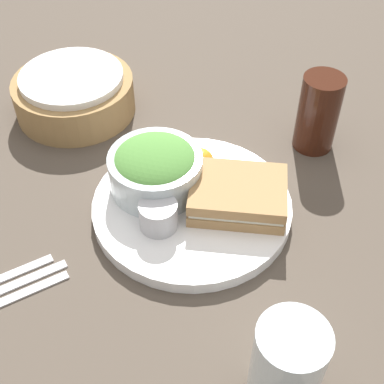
{
  "coord_description": "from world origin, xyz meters",
  "views": [
    {
      "loc": [
        -0.01,
        -0.52,
        0.57
      ],
      "look_at": [
        0.0,
        0.0,
        0.04
      ],
      "focal_mm": 50.0,
      "sensor_mm": 36.0,
      "label": 1
    }
  ],
  "objects_px": {
    "dressing_cup": "(158,215)",
    "fork": "(2,302)",
    "bread_basket": "(74,94)",
    "drink_glass": "(318,113)",
    "plate": "(192,206)",
    "water_glass": "(288,363)",
    "salad_bowl": "(155,168)",
    "sandwich": "(238,195)"
  },
  "relations": [
    {
      "from": "bread_basket",
      "to": "dressing_cup",
      "type": "bearing_deg",
      "value": -62.17
    },
    {
      "from": "salad_bowl",
      "to": "water_glass",
      "type": "bearing_deg",
      "value": -64.15
    },
    {
      "from": "water_glass",
      "to": "dressing_cup",
      "type": "bearing_deg",
      "value": 122.12
    },
    {
      "from": "fork",
      "to": "drink_glass",
      "type": "bearing_deg",
      "value": -174.56
    },
    {
      "from": "dressing_cup",
      "to": "bread_basket",
      "type": "distance_m",
      "value": 0.32
    },
    {
      "from": "bread_basket",
      "to": "fork",
      "type": "xyz_separation_m",
      "value": [
        -0.04,
        -0.39,
        -0.03
      ]
    },
    {
      "from": "salad_bowl",
      "to": "fork",
      "type": "relative_size",
      "value": 0.78
    },
    {
      "from": "salad_bowl",
      "to": "drink_glass",
      "type": "relative_size",
      "value": 1.06
    },
    {
      "from": "plate",
      "to": "salad_bowl",
      "type": "xyz_separation_m",
      "value": [
        -0.05,
        0.03,
        0.05
      ]
    },
    {
      "from": "dressing_cup",
      "to": "water_glass",
      "type": "bearing_deg",
      "value": -57.88
    },
    {
      "from": "fork",
      "to": "water_glass",
      "type": "xyz_separation_m",
      "value": [
        0.33,
        -0.11,
        0.05
      ]
    },
    {
      "from": "drink_glass",
      "to": "fork",
      "type": "bearing_deg",
      "value": -146.03
    },
    {
      "from": "plate",
      "to": "dressing_cup",
      "type": "distance_m",
      "value": 0.07
    },
    {
      "from": "plate",
      "to": "dressing_cup",
      "type": "relative_size",
      "value": 5.42
    },
    {
      "from": "salad_bowl",
      "to": "bread_basket",
      "type": "relative_size",
      "value": 0.66
    },
    {
      "from": "salad_bowl",
      "to": "fork",
      "type": "xyz_separation_m",
      "value": [
        -0.19,
        -0.18,
        -0.05
      ]
    },
    {
      "from": "dressing_cup",
      "to": "drink_glass",
      "type": "xyz_separation_m",
      "value": [
        0.24,
        0.19,
        0.02
      ]
    },
    {
      "from": "salad_bowl",
      "to": "water_glass",
      "type": "distance_m",
      "value": 0.33
    },
    {
      "from": "salad_bowl",
      "to": "dressing_cup",
      "type": "bearing_deg",
      "value": -85.95
    },
    {
      "from": "sandwich",
      "to": "fork",
      "type": "relative_size",
      "value": 0.84
    },
    {
      "from": "plate",
      "to": "bread_basket",
      "type": "bearing_deg",
      "value": 128.94
    },
    {
      "from": "plate",
      "to": "sandwich",
      "type": "xyz_separation_m",
      "value": [
        0.06,
        -0.01,
        0.03
      ]
    },
    {
      "from": "salad_bowl",
      "to": "fork",
      "type": "height_order",
      "value": "salad_bowl"
    },
    {
      "from": "sandwich",
      "to": "drink_glass",
      "type": "xyz_separation_m",
      "value": [
        0.14,
        0.15,
        0.02
      ]
    },
    {
      "from": "water_glass",
      "to": "fork",
      "type": "bearing_deg",
      "value": 161.1
    },
    {
      "from": "plate",
      "to": "fork",
      "type": "distance_m",
      "value": 0.28
    },
    {
      "from": "fork",
      "to": "dressing_cup",
      "type": "bearing_deg",
      "value": -179.37
    },
    {
      "from": "dressing_cup",
      "to": "salad_bowl",
      "type": "bearing_deg",
      "value": 94.05
    },
    {
      "from": "dressing_cup",
      "to": "fork",
      "type": "xyz_separation_m",
      "value": [
        -0.19,
        -0.11,
        -0.04
      ]
    },
    {
      "from": "sandwich",
      "to": "drink_glass",
      "type": "bearing_deg",
      "value": 48.03
    },
    {
      "from": "sandwich",
      "to": "drink_glass",
      "type": "height_order",
      "value": "drink_glass"
    },
    {
      "from": "dressing_cup",
      "to": "drink_glass",
      "type": "height_order",
      "value": "drink_glass"
    },
    {
      "from": "bread_basket",
      "to": "fork",
      "type": "height_order",
      "value": "bread_basket"
    },
    {
      "from": "salad_bowl",
      "to": "dressing_cup",
      "type": "xyz_separation_m",
      "value": [
        0.01,
        -0.08,
        -0.02
      ]
    },
    {
      "from": "sandwich",
      "to": "bread_basket",
      "type": "bearing_deg",
      "value": 136.18
    },
    {
      "from": "sandwich",
      "to": "dressing_cup",
      "type": "height_order",
      "value": "dressing_cup"
    },
    {
      "from": "bread_basket",
      "to": "plate",
      "type": "bearing_deg",
      "value": -51.06
    },
    {
      "from": "drink_glass",
      "to": "bread_basket",
      "type": "height_order",
      "value": "drink_glass"
    },
    {
      "from": "dressing_cup",
      "to": "bread_basket",
      "type": "xyz_separation_m",
      "value": [
        -0.15,
        0.29,
        -0.0
      ]
    },
    {
      "from": "plate",
      "to": "bread_basket",
      "type": "distance_m",
      "value": 0.31
    },
    {
      "from": "salad_bowl",
      "to": "drink_glass",
      "type": "distance_m",
      "value": 0.27
    },
    {
      "from": "plate",
      "to": "dressing_cup",
      "type": "bearing_deg",
      "value": -137.02
    }
  ]
}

